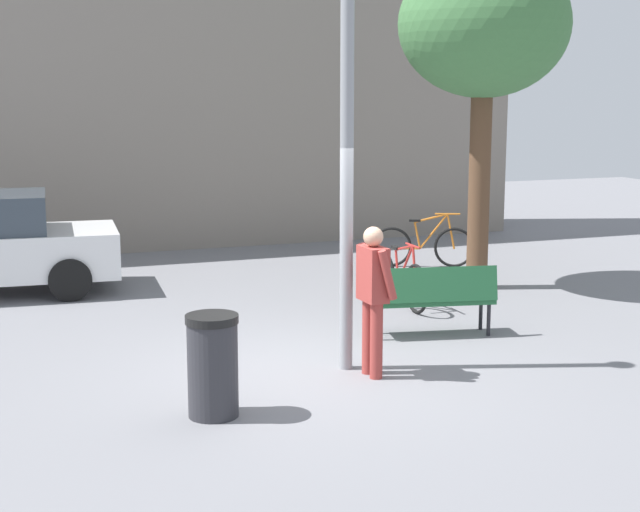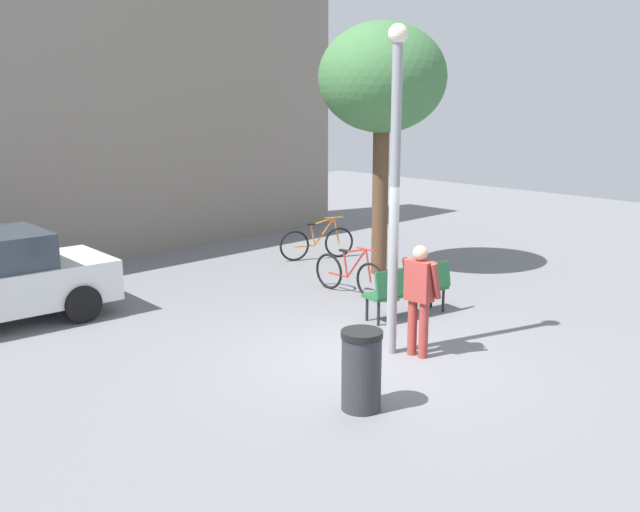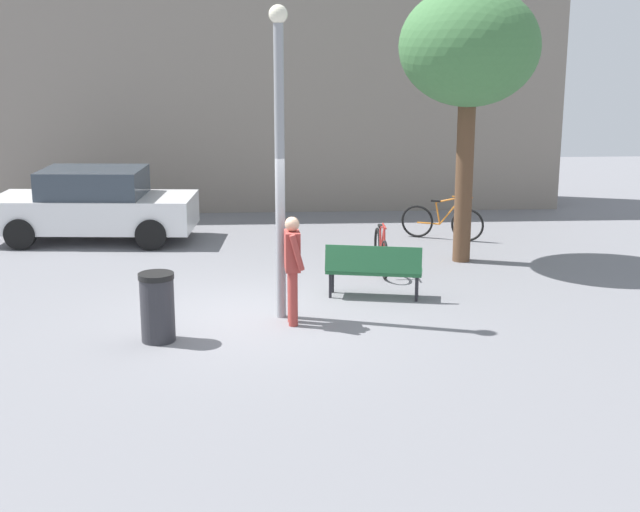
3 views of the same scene
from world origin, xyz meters
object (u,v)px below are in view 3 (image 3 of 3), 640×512
person_by_lamppost (293,263)px  bicycle_orange (442,222)px  park_bench (374,267)px  bicycle_red (381,251)px  plaza_tree (469,49)px  parked_car_white (94,205)px  lamppost (280,148)px  trash_bin (157,307)px

person_by_lamppost → bicycle_orange: size_ratio=1.00×
park_bench → bicycle_red: (0.34, 1.73, -0.16)m
person_by_lamppost → plaza_tree: 5.89m
bicycle_orange → park_bench: bearing=-114.7°
plaza_tree → bicycle_orange: size_ratio=3.10×
plaza_tree → parked_car_white: 8.41m
bicycle_red → parked_car_white: size_ratio=0.42×
person_by_lamppost → parked_car_white: (-4.05, 5.89, -0.19)m
park_bench → bicycle_orange: 4.75m
park_bench → plaza_tree: plaza_tree is taller
park_bench → bicycle_red: 1.77m
lamppost → bicycle_orange: (3.54, 5.24, -2.28)m
bicycle_red → parked_car_white: parked_car_white is taller
park_bench → bicycle_red: bearing=78.9°
lamppost → bicycle_orange: 6.72m
bicycle_orange → bicycle_red: bearing=-122.5°
bicycle_red → park_bench: bearing=-101.1°
person_by_lamppost → bicycle_red: 3.52m
lamppost → trash_bin: bearing=-150.0°
person_by_lamppost → park_bench: bearing=42.8°
bicycle_orange → plaza_tree: bearing=-89.4°
lamppost → person_by_lamppost: (0.17, -0.36, -1.69)m
person_by_lamppost → parked_car_white: size_ratio=0.39×
person_by_lamppost → park_bench: person_by_lamppost is taller
lamppost → park_bench: lamppost is taller
plaza_tree → parked_car_white: (-7.44, 2.17, -3.26)m
park_bench → plaza_tree: bearing=50.6°
lamppost → plaza_tree: bearing=43.3°
park_bench → plaza_tree: size_ratio=0.32×
lamppost → bicycle_red: lamppost is taller
park_bench → parked_car_white: size_ratio=0.39×
person_by_lamppost → bicycle_orange: person_by_lamppost is taller
bicycle_red → bicycle_orange: (1.65, 2.59, 0.00)m
trash_bin → lamppost: bearing=30.0°
parked_car_white → bicycle_orange: bearing=-2.3°
plaza_tree → bicycle_red: size_ratio=2.87×
lamppost → trash_bin: 2.98m
bicycle_red → trash_bin: bearing=-135.0°
bicycle_orange → person_by_lamppost: bearing=-121.0°
person_by_lamppost → plaza_tree: bearing=47.7°
parked_car_white → person_by_lamppost: bearing=-55.5°
plaza_tree → parked_car_white: plaza_tree is taller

